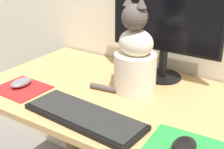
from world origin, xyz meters
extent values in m
cube|color=tan|center=(0.00, 0.00, 0.73)|extent=(1.17, 0.69, 0.02)
cube|color=olive|center=(-0.54, 0.30, 0.36)|extent=(0.05, 0.05, 0.72)
cylinder|color=black|center=(0.08, 0.25, 0.75)|extent=(0.17, 0.17, 0.01)
cylinder|color=black|center=(0.08, 0.25, 0.82)|extent=(0.04, 0.04, 0.12)
cube|color=black|center=(0.08, 0.25, 1.02)|extent=(0.50, 0.02, 0.29)
cube|color=black|center=(0.08, 0.24, 1.02)|extent=(0.47, 0.00, 0.27)
cube|color=black|center=(0.00, -0.23, 0.76)|extent=(0.46, 0.19, 0.02)
cube|color=black|center=(0.00, -0.23, 0.77)|extent=(0.44, 0.17, 0.01)
cube|color=red|center=(-0.37, -0.18, 0.75)|extent=(0.21, 0.19, 0.00)
ellipsoid|color=slate|center=(-0.38, -0.17, 0.77)|extent=(0.06, 0.10, 0.03)
ellipsoid|color=black|center=(0.36, -0.22, 0.77)|extent=(0.07, 0.10, 0.03)
cylinder|color=beige|center=(0.04, 0.06, 0.83)|extent=(0.20, 0.20, 0.16)
ellipsoid|color=beige|center=(0.04, 0.06, 0.95)|extent=(0.17, 0.15, 0.11)
sphere|color=#4C423D|center=(0.03, 0.05, 1.06)|extent=(0.12, 0.12, 0.10)
cone|color=#4C423D|center=(0.00, 0.06, 1.11)|extent=(0.05, 0.05, 0.04)
cone|color=#4C423D|center=(0.06, 0.04, 1.11)|extent=(0.05, 0.05, 0.04)
cylinder|color=#4C423D|center=(-0.02, 0.00, 0.76)|extent=(0.22, 0.05, 0.02)
camera|label=1|loc=(0.59, -0.96, 1.32)|focal=50.00mm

